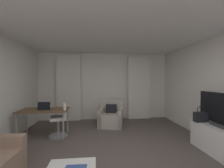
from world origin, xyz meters
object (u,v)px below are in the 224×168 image
Objects in this scene: desk_chair at (60,122)px; handbag_primary at (201,117)px; armchair at (111,117)px; laptop at (45,108)px; desk at (44,112)px; tv_console at (220,140)px; tv_flatscreen at (221,111)px.

handbag_primary reaches higher than desk_chair.
laptop reaches higher than armchair.
desk is 1.10× the size of tv_console.
handbag_primary is (-0.15, 0.36, 0.41)m from tv_console.
desk is 1.41× the size of desk_chair.
handbag_primary is (1.90, -1.76, 0.41)m from armchair.
armchair is at bearing 20.60° from desk.
desk is at bearing 160.32° from tv_flatscreen.
desk_chair is 0.79× the size of tv_flatscreen.
desk is at bearing -159.40° from armchair.
armchair is 1.05× the size of desk_chair.
handbag_primary is at bearing -15.31° from desk.
laptop is 4.13m from tv_flatscreen.
laptop is (-0.38, -0.02, 0.39)m from desk_chair.
laptop is at bearing 160.82° from tv_flatscreen.
handbag_primary is at bearing -42.83° from armchair.
armchair is at bearing 133.99° from tv_console.
tv_console is (3.95, -1.40, -0.38)m from desk.
armchair is at bearing 133.83° from tv_flatscreen.
tv_flatscreen reaches higher than tv_console.
tv_flatscreen is (3.90, -1.36, 0.12)m from laptop.
desk is at bearing 174.65° from desk_chair.
tv_flatscreen reaches higher than armchair.
tv_console is at bearing -67.66° from handbag_primary.
desk_chair is at bearing 163.48° from handbag_primary.
tv_console is 1.02× the size of tv_flatscreen.
tv_flatscreen reaches higher than desk_chair.
armchair is at bearing 22.55° from laptop.
desk_chair is 3.78m from tv_console.
tv_console is (3.90, -1.35, -0.49)m from laptop.
tv_flatscreen reaches higher than handbag_primary.
armchair is 3.02m from tv_flatscreen.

